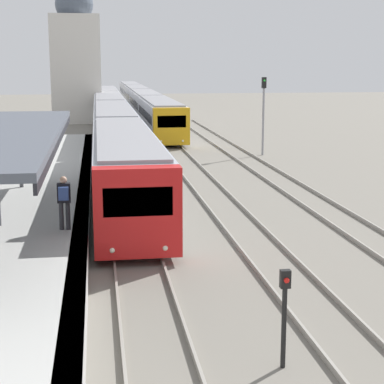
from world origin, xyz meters
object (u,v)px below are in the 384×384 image
(person_on_platform, at_px, (64,198))
(signal_mast_far, at_px, (263,106))
(train_near, at_px, (111,118))
(signal_post_near, at_px, (284,308))
(train_far, at_px, (141,100))

(person_on_platform, distance_m, signal_mast_far, 24.15)
(person_on_platform, height_order, train_near, train_near)
(signal_post_near, bearing_deg, train_far, 88.53)
(train_near, distance_m, signal_post_near, 39.50)
(signal_post_near, bearing_deg, person_on_platform, 119.52)
(train_near, xyz_separation_m, signal_post_near, (2.40, -39.43, -0.47))
(train_near, relative_size, signal_mast_far, 12.98)
(train_far, bearing_deg, signal_mast_far, -80.98)
(signal_post_near, bearing_deg, train_near, 93.49)
(train_near, distance_m, signal_mast_far, 14.13)
(person_on_platform, relative_size, train_near, 0.03)
(train_near, distance_m, train_far, 24.93)
(train_near, bearing_deg, signal_post_near, -86.51)
(train_near, bearing_deg, signal_mast_far, -47.04)
(train_far, bearing_deg, person_on_platform, -96.34)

